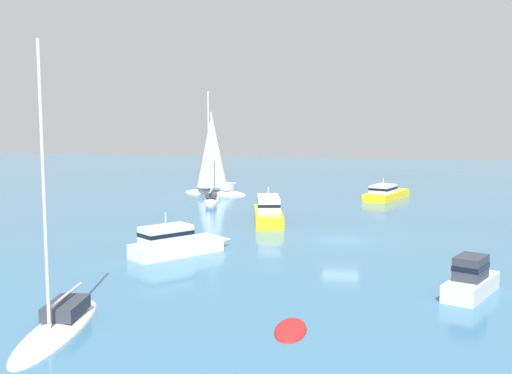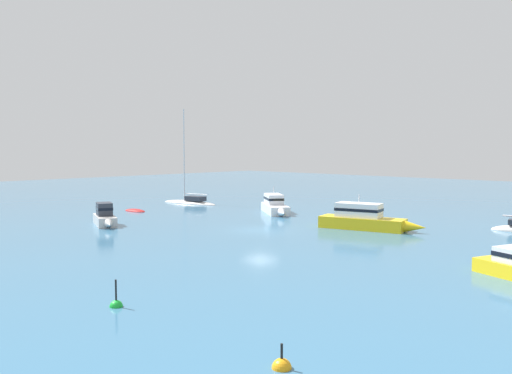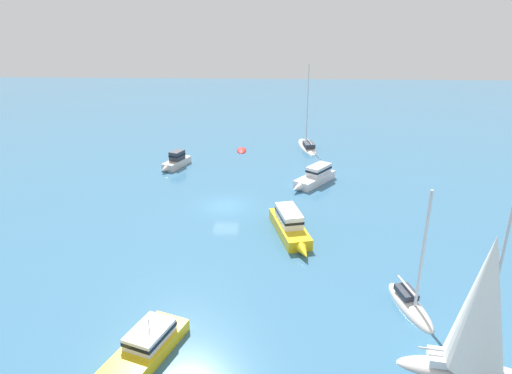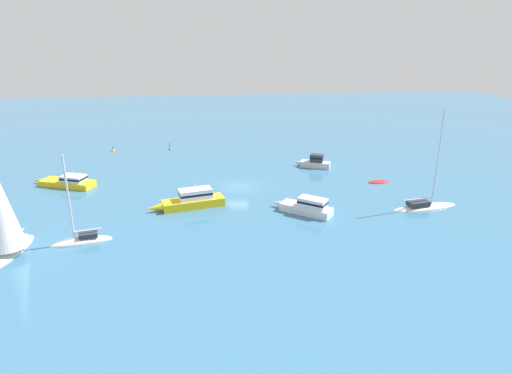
{
  "view_description": "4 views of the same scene",
  "coord_description": "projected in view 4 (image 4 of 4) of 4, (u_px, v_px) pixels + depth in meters",
  "views": [
    {
      "loc": [
        42.2,
        3.62,
        8.59
      ],
      "look_at": [
        -6.85,
        -7.52,
        2.67
      ],
      "focal_mm": 43.83,
      "sensor_mm": 36.0,
      "label": 1
    },
    {
      "loc": [
        -29.61,
        31.45,
        6.71
      ],
      "look_at": [
        5.99,
        -5.75,
        2.92
      ],
      "focal_mm": 37.65,
      "sensor_mm": 36.0,
      "label": 2
    },
    {
      "loc": [
        -43.19,
        -4.8,
        19.41
      ],
      "look_at": [
        2.94,
        -2.95,
        0.93
      ],
      "focal_mm": 33.29,
      "sensor_mm": 36.0,
      "label": 3
    },
    {
      "loc": [
        -3.82,
        -54.86,
        19.76
      ],
      "look_at": [
        1.52,
        -6.64,
        2.28
      ],
      "focal_mm": 31.93,
      "sensor_mm": 36.0,
      "label": 4
    }
  ],
  "objects": [
    {
      "name": "cabin_cruiser",
      "position": [
        314.0,
        162.0,
        66.13
      ],
      "size": [
        5.29,
        3.15,
        1.94
      ],
      "rotation": [
        0.0,
        0.0,
        2.74
      ],
      "color": "silver",
      "rests_on": "ground"
    },
    {
      "name": "skiff",
      "position": [
        379.0,
        182.0,
        59.98
      ],
      "size": [
        3.0,
        1.46,
        0.5
      ],
      "rotation": [
        0.0,
        0.0,
        0.07
      ],
      "color": "#B21E1E",
      "rests_on": "ground"
    },
    {
      "name": "mooring_buoy",
      "position": [
        113.0,
        151.0,
        74.58
      ],
      "size": [
        0.62,
        0.62,
        1.08
      ],
      "color": "orange",
      "rests_on": "ground"
    },
    {
      "name": "sloop_2",
      "position": [
        2.0,
        213.0,
        40.0
      ],
      "size": [
        3.72,
        7.4,
        11.43
      ],
      "rotation": [
        0.0,
        0.0,
        4.55
      ],
      "color": "silver",
      "rests_on": "ground"
    },
    {
      "name": "ground_plane",
      "position": [
        239.0,
        187.0,
        58.39
      ],
      "size": [
        160.0,
        160.0,
        0.0
      ],
      "primitive_type": "plane",
      "color": "teal"
    },
    {
      "name": "sloop_1",
      "position": [
        424.0,
        206.0,
        51.65
      ],
      "size": [
        8.13,
        3.09,
        11.69
      ],
      "rotation": [
        0.0,
        0.0,
        0.16
      ],
      "color": "silver",
      "rests_on": "ground"
    },
    {
      "name": "cabin_cruiser_1",
      "position": [
        192.0,
        200.0,
        51.6
      ],
      "size": [
        8.75,
        3.7,
        2.86
      ],
      "rotation": [
        0.0,
        0.0,
        3.39
      ],
      "color": "yellow",
      "rests_on": "ground"
    },
    {
      "name": "sloop",
      "position": [
        82.0,
        240.0,
        43.47
      ],
      "size": [
        5.87,
        2.73,
        9.29
      ],
      "rotation": [
        0.0,
        0.0,
        3.37
      ],
      "color": "silver",
      "rests_on": "ground"
    },
    {
      "name": "motor_cruiser",
      "position": [
        68.0,
        182.0,
        58.39
      ],
      "size": [
        8.59,
        4.62,
        2.21
      ],
      "rotation": [
        0.0,
        0.0,
        2.79
      ],
      "color": "yellow",
      "rests_on": "ground"
    },
    {
      "name": "channel_buoy",
      "position": [
        170.0,
        149.0,
        75.57
      ],
      "size": [
        0.56,
        0.56,
        1.44
      ],
      "color": "green",
      "rests_on": "ground"
    },
    {
      "name": "powerboat",
      "position": [
        306.0,
        206.0,
        50.02
      ],
      "size": [
        6.57,
        5.42,
        2.69
      ],
      "rotation": [
        0.0,
        0.0,
        2.5
      ],
      "color": "white",
      "rests_on": "ground"
    }
  ]
}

